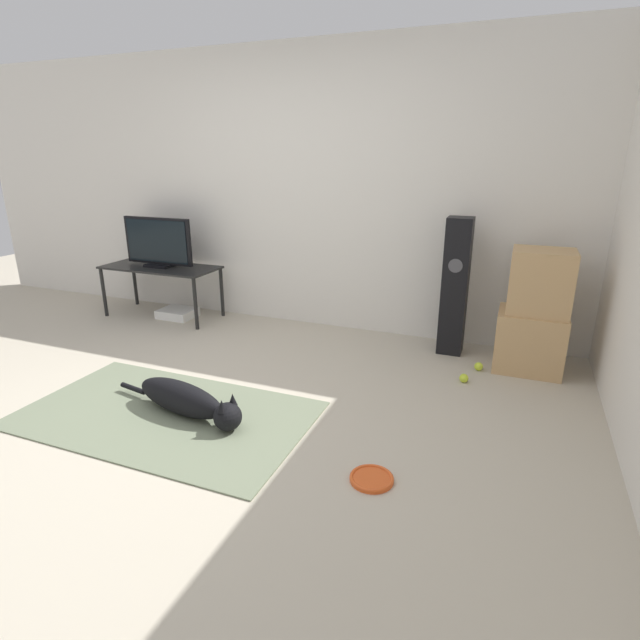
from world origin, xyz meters
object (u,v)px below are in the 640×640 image
object	(u,v)px
floor_speaker	(455,287)
tv	(158,243)
tv_stand	(161,272)
dog	(187,400)
tennis_ball_by_boxes	(479,366)
tennis_ball_near_speaker	(464,378)
game_console	(178,313)
cardboard_box_upper	(541,282)
frisbee	(372,478)
cardboard_box_lower	(529,341)

from	to	relation	value
floor_speaker	tv	xyz separation A→B (m)	(-2.91, -0.09, 0.20)
tv_stand	floor_speaker	bearing A→B (deg)	1.82
dog	tv	xyz separation A→B (m)	(-1.51, 1.68, 0.65)
tennis_ball_by_boxes	tennis_ball_near_speaker	xyz separation A→B (m)	(-0.08, -0.26, 0.00)
tv	dog	bearing A→B (deg)	-48.08
tennis_ball_by_boxes	game_console	world-z (taller)	game_console
tv	tennis_ball_near_speaker	distance (m)	3.22
dog	game_console	world-z (taller)	dog
tv_stand	tennis_ball_by_boxes	xyz separation A→B (m)	(3.18, -0.23, -0.44)
cardboard_box_upper	floor_speaker	world-z (taller)	floor_speaker
frisbee	tv_stand	world-z (taller)	tv_stand
dog	game_console	xyz separation A→B (m)	(-1.35, 1.68, -0.07)
floor_speaker	tv_stand	bearing A→B (deg)	-178.18
dog	tv	world-z (taller)	tv
cardboard_box_upper	tennis_ball_by_boxes	distance (m)	0.78
dog	floor_speaker	distance (m)	2.30
cardboard_box_lower	game_console	size ratio (longest dim) A/B	1.40
tv	game_console	size ratio (longest dim) A/B	2.17
dog	cardboard_box_lower	xyz separation A→B (m)	(2.01, 1.63, 0.12)
frisbee	tennis_ball_by_boxes	world-z (taller)	tennis_ball_by_boxes
cardboard_box_upper	tennis_ball_by_boxes	world-z (taller)	cardboard_box_upper
dog	tv_stand	xyz separation A→B (m)	(-1.51, 1.68, 0.35)
cardboard_box_lower	tennis_ball_by_boxes	world-z (taller)	cardboard_box_lower
cardboard_box_upper	tv_stand	size ratio (longest dim) A/B	0.41
floor_speaker	tennis_ball_near_speaker	xyz separation A→B (m)	(0.18, -0.59, -0.54)
cardboard_box_lower	floor_speaker	distance (m)	0.71
floor_speaker	tennis_ball_by_boxes	size ratio (longest dim) A/B	17.22
frisbee	cardboard_box_lower	bearing A→B (deg)	68.22
cardboard_box_upper	tv	size ratio (longest dim) A/B	0.62
floor_speaker	tennis_ball_by_boxes	world-z (taller)	floor_speaker
tennis_ball_by_boxes	dog	bearing A→B (deg)	-139.07
tv	tennis_ball_near_speaker	world-z (taller)	tv
frisbee	cardboard_box_upper	xyz separation A→B (m)	(0.75, 1.83, 0.69)
cardboard_box_lower	cardboard_box_upper	distance (m)	0.47
cardboard_box_lower	floor_speaker	xyz separation A→B (m)	(-0.61, 0.14, 0.34)
tennis_ball_by_boxes	game_console	bearing A→B (deg)	175.49
tv_stand	frisbee	bearing A→B (deg)	-33.98
cardboard_box_upper	floor_speaker	distance (m)	0.66
frisbee	floor_speaker	distance (m)	2.05
tv	tennis_ball_near_speaker	bearing A→B (deg)	-9.10
cardboard_box_lower	tv_stand	distance (m)	3.53
floor_speaker	game_console	distance (m)	2.80
cardboard_box_lower	tv	size ratio (longest dim) A/B	0.65
dog	game_console	size ratio (longest dim) A/B	3.01
tennis_ball_by_boxes	cardboard_box_upper	bearing A→B (deg)	26.37
dog	frisbee	size ratio (longest dim) A/B	4.65
tennis_ball_near_speaker	floor_speaker	bearing A→B (deg)	107.53
dog	cardboard_box_lower	world-z (taller)	cardboard_box_lower
cardboard_box_lower	floor_speaker	world-z (taller)	floor_speaker
tv	tennis_ball_near_speaker	size ratio (longest dim) A/B	11.66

